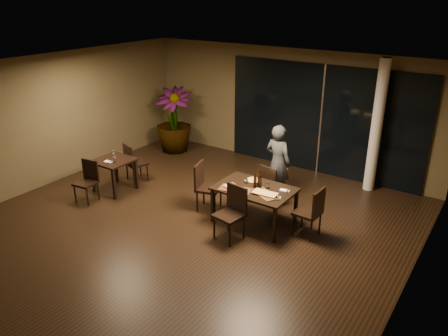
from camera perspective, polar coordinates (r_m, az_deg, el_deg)
ground at (r=8.73m, az=-4.53°, el=-7.35°), size 8.00×8.00×0.00m
wall_back at (r=11.37m, az=8.18°, el=7.81°), size 8.00×0.10×3.00m
wall_left at (r=11.00m, az=-21.59°, el=5.96°), size 0.10×8.00×3.00m
wall_right at (r=6.54m, az=24.09°, el=-5.29°), size 0.10×8.00×3.00m
ceiling at (r=7.70m, az=-5.22°, el=12.57°), size 8.00×8.00×0.04m
window_panel at (r=10.94m, az=12.62°, el=6.10°), size 5.00×0.06×2.70m
column at (r=10.20m, az=19.29°, el=5.08°), size 0.24×0.24×3.00m
main_table at (r=8.50m, az=4.01°, el=-3.07°), size 1.50×1.00×0.75m
side_table at (r=10.19m, az=-14.18°, el=0.40°), size 0.80×0.80×0.75m
chair_main_far at (r=9.20m, az=6.18°, el=-2.10°), size 0.52×0.52×0.94m
chair_main_near at (r=8.03m, az=1.10°, el=-5.47°), size 0.54×0.54×1.02m
chair_main_left at (r=9.06m, az=-2.54°, el=-2.10°), size 0.58×0.58×1.02m
chair_main_right at (r=8.22m, az=11.42°, el=-5.41°), size 0.47×0.47×0.98m
chair_side_far at (r=10.58m, az=-11.79°, el=0.90°), size 0.55×0.55×0.94m
chair_side_near at (r=9.91m, az=-17.36°, el=-1.33°), size 0.48×0.48×0.91m
diner at (r=9.47m, az=7.03°, el=0.70°), size 0.62×0.45×1.69m
potted_plant at (r=12.37m, az=-6.60°, el=6.22°), size 1.31×1.31×1.80m
pizza_board_left at (r=8.37m, az=1.49°, el=-2.80°), size 0.67×0.43×0.01m
pizza_board_right at (r=8.21m, az=5.37°, el=-3.42°), size 0.63×0.51×0.01m
oblong_pizza_left at (r=8.37m, az=1.49°, el=-2.70°), size 0.52×0.36×0.02m
oblong_pizza_right at (r=8.21m, az=5.37°, el=-3.32°), size 0.47×0.24×0.02m
round_pizza at (r=8.78m, az=3.89°, el=-1.60°), size 0.29×0.29×0.01m
bottle_a at (r=8.44m, az=4.08°, el=-1.60°), size 0.06×0.06×0.29m
bottle_b at (r=8.42m, az=4.74°, el=-1.77°), size 0.06×0.06×0.27m
bottle_c at (r=8.48m, az=4.61°, el=-1.35°), size 0.07×0.07×0.33m
tumbler_left at (r=8.65m, az=2.93°, el=-1.72°), size 0.07×0.07×0.08m
tumbler_right at (r=8.46m, az=5.69°, el=-2.33°), size 0.08×0.08×0.10m
napkin_near at (r=8.12m, az=6.77°, el=-3.82°), size 0.20×0.15×0.01m
napkin_far at (r=8.41m, az=7.93°, el=-2.92°), size 0.19×0.13×0.01m
wine_glass_a at (r=10.26m, az=-14.26°, el=1.79°), size 0.07×0.07×0.16m
wine_glass_b at (r=9.96m, az=-14.12°, el=1.19°), size 0.07×0.07×0.16m
side_napkin at (r=10.03m, az=-14.91°, el=0.80°), size 0.18×0.12×0.01m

